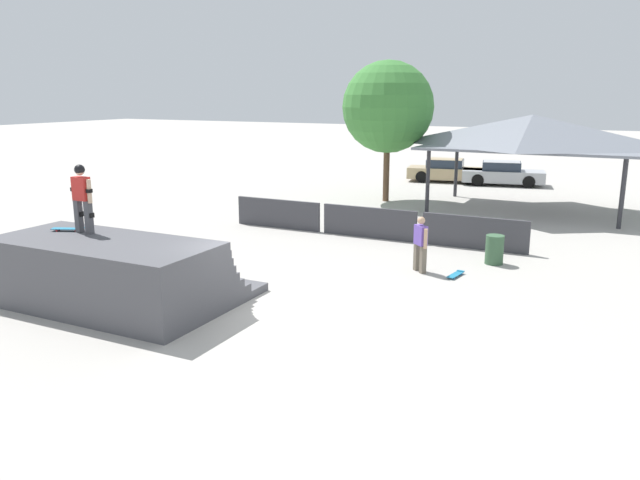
% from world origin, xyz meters
% --- Properties ---
extents(ground_plane, '(160.00, 160.00, 0.00)m').
position_xyz_m(ground_plane, '(0.00, 0.00, 0.00)').
color(ground_plane, '#ADA8A0').
extents(quarter_pipe_ramp, '(5.34, 3.96, 1.60)m').
position_xyz_m(quarter_pipe_ramp, '(-3.47, -1.15, 0.73)').
color(quarter_pipe_ramp, '#4C4C51').
rests_on(quarter_pipe_ramp, ground).
extents(skater_on_deck, '(0.70, 0.24, 1.64)m').
position_xyz_m(skater_on_deck, '(-4.45, -1.00, 2.54)').
color(skater_on_deck, '#4C4C51').
rests_on(skater_on_deck, quarter_pipe_ramp).
extents(skateboard_on_deck, '(0.80, 0.49, 0.09)m').
position_xyz_m(skateboard_on_deck, '(-4.95, -1.04, 1.66)').
color(skateboard_on_deck, red).
rests_on(skateboard_on_deck, quarter_pipe_ramp).
extents(bystander_walking, '(0.53, 0.50, 1.56)m').
position_xyz_m(bystander_walking, '(2.09, 4.69, 0.87)').
color(bystander_walking, '#6B6051').
rests_on(bystander_walking, ground).
extents(skateboard_on_ground, '(0.32, 0.80, 0.09)m').
position_xyz_m(skateboard_on_ground, '(3.12, 4.69, 0.06)').
color(skateboard_on_ground, blue).
rests_on(skateboard_on_ground, ground).
extents(barrier_fence, '(10.61, 0.12, 1.05)m').
position_xyz_m(barrier_fence, '(-0.77, 7.98, 0.53)').
color(barrier_fence, '#3D3D42').
rests_on(barrier_fence, ground).
extents(pavilion_shelter, '(8.55, 5.38, 3.99)m').
position_xyz_m(pavilion_shelter, '(3.27, 15.65, 3.28)').
color(pavilion_shelter, '#2D2D33').
rests_on(pavilion_shelter, ground).
extents(tree_beside_pavilion, '(4.08, 4.08, 6.28)m').
position_xyz_m(tree_beside_pavilion, '(-2.89, 15.23, 4.23)').
color(tree_beside_pavilion, brown).
rests_on(tree_beside_pavilion, ground).
extents(trash_bin, '(0.52, 0.52, 0.85)m').
position_xyz_m(trash_bin, '(3.78, 6.44, 0.42)').
color(trash_bin, '#385B3D').
rests_on(trash_bin, ground).
extents(parked_car_tan, '(4.45, 2.32, 1.27)m').
position_xyz_m(parked_car_tan, '(-2.13, 22.73, 0.60)').
color(parked_car_tan, tan).
rests_on(parked_car_tan, ground).
extents(parked_car_silver, '(4.50, 2.50, 1.27)m').
position_xyz_m(parked_car_silver, '(0.94, 22.81, 0.60)').
color(parked_car_silver, '#A8AAAF').
rests_on(parked_car_silver, ground).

